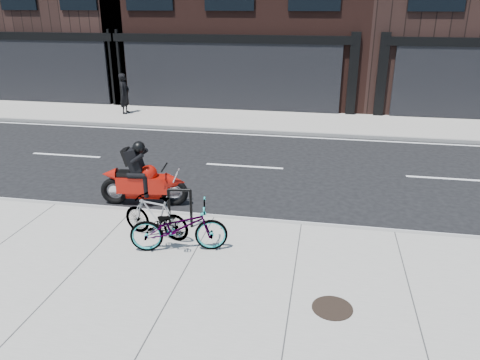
% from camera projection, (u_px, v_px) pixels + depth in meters
% --- Properties ---
extents(ground, '(120.00, 120.00, 0.00)m').
position_uv_depth(ground, '(231.00, 190.00, 12.63)').
color(ground, black).
rests_on(ground, ground).
extents(sidewalk_near, '(60.00, 6.00, 0.13)m').
position_uv_depth(sidewalk_near, '(173.00, 295.00, 8.01)').
color(sidewalk_near, gray).
rests_on(sidewalk_near, ground).
extents(sidewalk_far, '(60.00, 3.50, 0.13)m').
position_uv_depth(sidewalk_far, '(268.00, 121.00, 19.72)').
color(sidewalk_far, gray).
rests_on(sidewalk_far, ground).
extents(bike_rack, '(0.54, 0.13, 0.90)m').
position_uv_depth(bike_rack, '(180.00, 205.00, 10.11)').
color(bike_rack, black).
rests_on(bike_rack, sidewalk_near).
extents(bicycle_front, '(2.02, 1.10, 1.01)m').
position_uv_depth(bicycle_front, '(179.00, 227.00, 9.16)').
color(bicycle_front, gray).
rests_on(bicycle_front, sidewalk_near).
extents(bicycle_rear, '(1.61, 0.79, 0.93)m').
position_uv_depth(bicycle_rear, '(156.00, 216.00, 9.71)').
color(bicycle_rear, gray).
rests_on(bicycle_rear, sidewalk_near).
extents(motorcycle, '(2.21, 0.64, 1.65)m').
position_uv_depth(motorcycle, '(147.00, 179.00, 11.52)').
color(motorcycle, black).
rests_on(motorcycle, ground).
extents(pedestrian, '(0.43, 0.64, 1.74)m').
position_uv_depth(pedestrian, '(125.00, 94.00, 20.47)').
color(pedestrian, black).
rests_on(pedestrian, sidewalk_far).
extents(manhole_cover, '(0.81, 0.81, 0.02)m').
position_uv_depth(manhole_cover, '(332.00, 308.00, 7.55)').
color(manhole_cover, black).
rests_on(manhole_cover, sidewalk_near).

